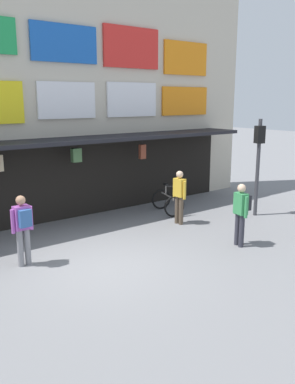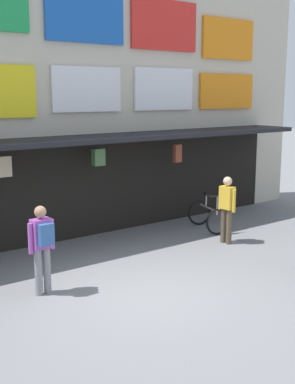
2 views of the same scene
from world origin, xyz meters
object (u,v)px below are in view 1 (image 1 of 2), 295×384
Objects in this scene: traffic_light_far at (258,152)px; bicycle_parked at (168,202)px; pedestrian_in_blue at (179,194)px; pedestrian_in_red at (23,225)px; pedestrian_in_green at (241,210)px.

traffic_light_far reaches higher than bicycle_parked.
traffic_light_far is at bearing -16.93° from pedestrian_in_blue.
pedestrian_in_red is at bearing -176.83° from pedestrian_in_blue.
pedestrian_in_red is at bearing 156.70° from pedestrian_in_green.
pedestrian_in_blue is (5.06, 0.28, -0.04)m from pedestrian_in_red.
pedestrian_in_green is at bearing -98.40° from bicycle_parked.
bicycle_parked is 0.78× the size of pedestrian_in_green.
pedestrian_in_blue reaches higher than bicycle_parked.
bicycle_parked is 5.79m from pedestrian_in_red.
pedestrian_in_blue is (-0.52, -1.17, 0.55)m from bicycle_parked.
traffic_light_far is at bearing 31.10° from pedestrian_in_green.
pedestrian_in_green is (-2.70, -1.63, -1.16)m from traffic_light_far.
pedestrian_in_green is 2.45m from pedestrian_in_blue.
traffic_light_far is 2.43× the size of bicycle_parked.
pedestrian_in_blue is at bearing 89.57° from pedestrian_in_green.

